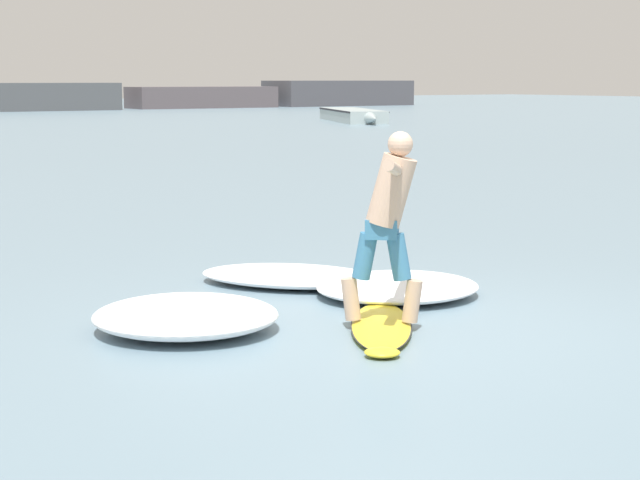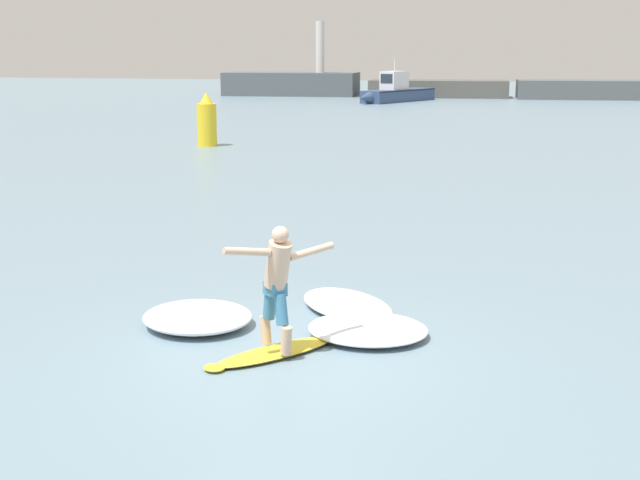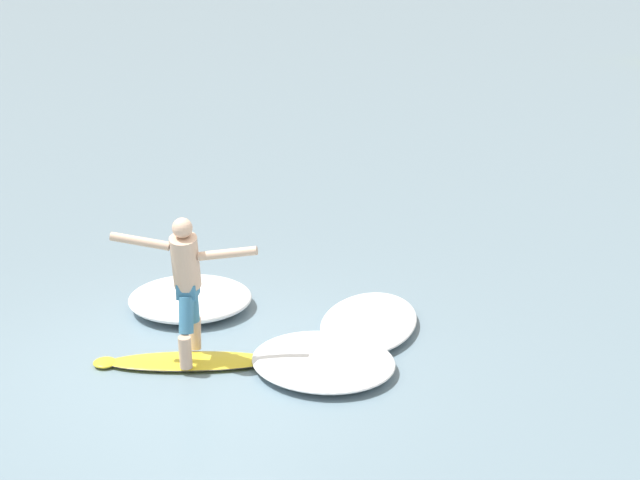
# 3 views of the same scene
# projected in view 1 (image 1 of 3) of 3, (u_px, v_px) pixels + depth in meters

# --- Properties ---
(ground_plane) EXTENTS (200.00, 200.00, 0.00)m
(ground_plane) POSITION_uv_depth(u_px,v_px,m) (391.00, 328.00, 8.89)
(ground_plane) COLOR gray
(surfboard) EXTENTS (1.47, 1.74, 0.21)m
(surfboard) POSITION_uv_depth(u_px,v_px,m) (381.00, 326.00, 8.80)
(surfboard) COLOR yellow
(surfboard) RESTS_ON ground
(surfer) EXTENTS (1.10, 1.13, 1.57)m
(surfer) POSITION_uv_depth(u_px,v_px,m) (389.00, 212.00, 8.68)
(surfer) COLOR #CBA78C
(surfer) RESTS_ON surfboard
(fishing_boat_near_jetty) EXTENTS (4.86, 8.65, 0.60)m
(fishing_boat_near_jetty) POSITION_uv_depth(u_px,v_px,m) (353.00, 115.00, 52.18)
(fishing_boat_near_jetty) COLOR #A2B2B2
(fishing_boat_near_jetty) RESTS_ON ground
(wave_foam_at_tail) EXTENTS (1.75, 1.62, 0.19)m
(wave_foam_at_tail) POSITION_uv_depth(u_px,v_px,m) (398.00, 287.00, 10.17)
(wave_foam_at_tail) COLOR white
(wave_foam_at_tail) RESTS_ON ground
(wave_foam_at_nose) EXTENTS (2.00, 2.12, 0.18)m
(wave_foam_at_nose) POSITION_uv_depth(u_px,v_px,m) (291.00, 276.00, 10.77)
(wave_foam_at_nose) COLOR white
(wave_foam_at_nose) RESTS_ON ground
(wave_foam_beside) EXTENTS (2.09, 2.07, 0.27)m
(wave_foam_beside) POSITION_uv_depth(u_px,v_px,m) (186.00, 316.00, 8.76)
(wave_foam_beside) COLOR white
(wave_foam_beside) RESTS_ON ground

